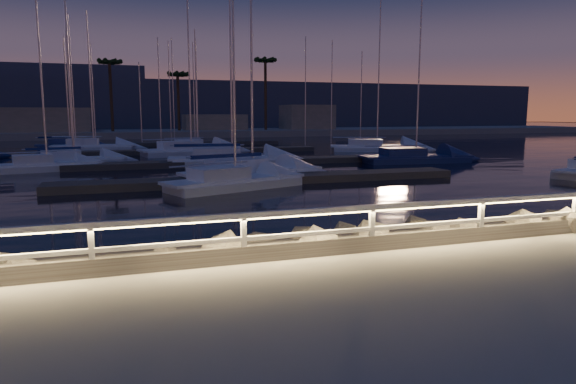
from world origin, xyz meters
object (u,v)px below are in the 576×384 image
guard_rail (444,212)px  sailboat_a (44,165)px  sailboat_j (72,160)px  sailboat_k (196,145)px  sailboat_b (232,181)px  sailboat_n (92,146)px  sailboat_c (229,159)px  sailboat_f (249,172)px  sailboat_m (68,145)px  sailboat_l (374,147)px  sailboat_g (189,150)px  sailboat_h (413,157)px

guard_rail → sailboat_a: sailboat_a is taller
sailboat_j → sailboat_k: sailboat_k is taller
sailboat_b → sailboat_n: size_ratio=0.92×
sailboat_c → sailboat_f: size_ratio=1.10×
sailboat_b → sailboat_m: (-10.10, 32.68, -0.00)m
sailboat_k → guard_rail: bearing=-99.6°
sailboat_b → sailboat_n: sailboat_n is taller
sailboat_l → sailboat_k: bearing=174.2°
sailboat_b → sailboat_g: sailboat_g is taller
sailboat_f → sailboat_j: sailboat_f is taller
sailboat_m → sailboat_n: bearing=-52.5°
sailboat_l → sailboat_h: bearing=-80.7°
guard_rail → sailboat_b: sailboat_b is taller
sailboat_h → sailboat_b: bearing=-144.8°
sailboat_a → sailboat_b: 15.26m
sailboat_a → guard_rail: bearing=-77.6°
sailboat_b → sailboat_l: (18.66, 20.48, 0.02)m
sailboat_b → sailboat_f: sailboat_f is taller
sailboat_c → sailboat_b: bearing=-93.6°
sailboat_g → sailboat_n: (-8.44, 8.81, -0.02)m
sailboat_l → sailboat_j: bearing=-146.1°
sailboat_a → sailboat_g: bearing=30.5°
sailboat_g → sailboat_h: 19.52m
sailboat_a → sailboat_l: bearing=5.0°
sailboat_c → sailboat_m: 24.47m
sailboat_a → sailboat_n: (2.09, 18.51, 0.04)m
guard_rail → sailboat_j: 31.36m
sailboat_a → sailboat_m: sailboat_m is taller
sailboat_a → sailboat_n: sailboat_n is taller
sailboat_h → sailboat_k: sailboat_h is taller
sailboat_a → sailboat_j: bearing=55.8°
sailboat_a → sailboat_h: 25.93m
guard_rail → sailboat_b: (-2.08, 14.42, -0.95)m
sailboat_b → sailboat_l: bearing=27.0°
sailboat_f → sailboat_k: bearing=72.3°
sailboat_b → sailboat_j: (-8.45, 15.11, -0.01)m
sailboat_a → sailboat_b: bearing=-62.0°
sailboat_a → sailboat_l: (28.50, 8.82, 0.03)m
sailboat_g → sailboat_l: (17.96, -0.87, -0.02)m
guard_rail → sailboat_a: bearing=114.6°
sailboat_n → sailboat_b: bearing=-70.6°
sailboat_h → sailboat_m: 35.09m
sailboat_h → sailboat_n: sailboat_h is taller
sailboat_k → sailboat_n: (-10.22, 0.91, 0.05)m
sailboat_b → sailboat_c: bearing=58.2°
sailboat_b → sailboat_l: size_ratio=0.82×
sailboat_b → sailboat_c: 11.78m
sailboat_g → sailboat_n: size_ratio=1.14×
sailboat_a → sailboat_b: (9.84, -11.66, 0.01)m
sailboat_b → sailboat_c: sailboat_c is taller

